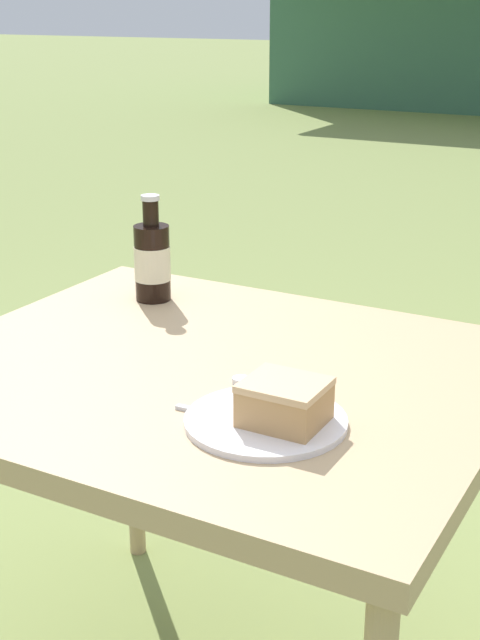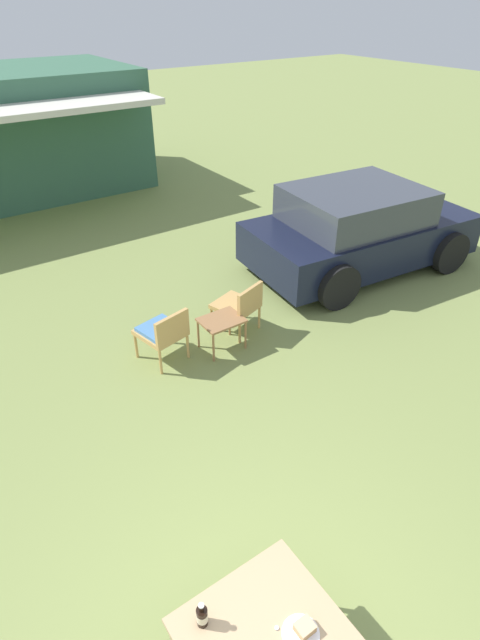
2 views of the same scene
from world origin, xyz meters
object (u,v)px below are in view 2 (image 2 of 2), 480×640
at_px(garden_side_table, 222,323).
at_px(patio_table, 262,635).
at_px(wicker_chair_cushioned, 163,331).
at_px(parked_car, 358,229).
at_px(wicker_chair_plain, 240,304).
at_px(cola_bottle_near, 202,616).
at_px(cake_on_plate, 303,630).

bearing_deg(garden_side_table, patio_table, -119.09).
relative_size(wicker_chair_cushioned, garden_side_table, 1.37).
relative_size(parked_car, garden_side_table, 7.20).
relative_size(parked_car, wicker_chair_plain, 5.25).
relative_size(garden_side_table, cola_bottle_near, 2.56).
height_order(garden_side_table, cake_on_plate, cake_on_plate).
xyz_separation_m(parked_car, wicker_chair_plain, (-2.81, -0.52, -0.24)).
xyz_separation_m(parked_car, cake_on_plate, (-4.96, -4.33, 0.07)).
distance_m(wicker_chair_plain, cola_bottle_near, 4.33).
bearing_deg(patio_table, cola_bottle_near, 138.93).
relative_size(parked_car, cola_bottle_near, 18.44).
height_order(wicker_chair_plain, cake_on_plate, cake_on_plate).
height_order(garden_side_table, cola_bottle_near, cola_bottle_near).
bearing_deg(cake_on_plate, patio_table, 142.31).
relative_size(wicker_chair_plain, cola_bottle_near, 3.51).
bearing_deg(parked_car, wicker_chair_cushioned, -167.28).
bearing_deg(garden_side_table, parked_car, 12.42).
relative_size(patio_table, cake_on_plate, 4.10).
height_order(wicker_chair_cushioned, cake_on_plate, cake_on_plate).
distance_m(parked_car, patio_table, 6.64).
xyz_separation_m(patio_table, cake_on_plate, (0.20, -0.15, 0.09)).
xyz_separation_m(wicker_chair_plain, cola_bottle_near, (-2.64, -3.41, 0.38)).
height_order(wicker_chair_cushioned, cola_bottle_near, cola_bottle_near).
height_order(patio_table, cake_on_plate, cake_on_plate).
bearing_deg(patio_table, wicker_chair_plain, 57.23).
relative_size(parked_car, wicker_chair_cushioned, 5.25).
bearing_deg(patio_table, parked_car, 39.01).
bearing_deg(wicker_chair_plain, patio_table, 39.25).
relative_size(parked_car, patio_table, 4.11).
distance_m(parked_car, wicker_chair_plain, 2.87).
bearing_deg(wicker_chair_plain, parked_car, 172.59).
xyz_separation_m(wicker_chair_cushioned, wicker_chair_plain, (1.18, -0.02, -0.00)).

